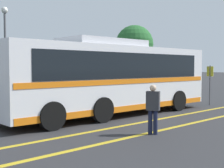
% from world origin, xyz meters
% --- Properties ---
extents(ground_plane, '(220.00, 220.00, 0.00)m').
position_xyz_m(ground_plane, '(0.00, 0.00, 0.00)').
color(ground_plane, '#2D2D30').
extents(lane_strip_0, '(30.70, 0.20, 0.01)m').
position_xyz_m(lane_strip_0, '(-1.46, -2.18, 0.00)').
color(lane_strip_0, gold).
rests_on(lane_strip_0, ground_plane).
extents(lane_strip_1, '(30.70, 0.20, 0.01)m').
position_xyz_m(lane_strip_1, '(-1.46, -3.64, 0.00)').
color(lane_strip_1, gold).
rests_on(lane_strip_1, ground_plane).
extents(curb_strip, '(38.70, 0.36, 0.15)m').
position_xyz_m(curb_strip, '(-1.46, 7.19, 0.07)').
color(curb_strip, '#99999E').
rests_on(curb_strip, ground_plane).
extents(transit_bus, '(11.07, 2.86, 3.36)m').
position_xyz_m(transit_bus, '(-1.47, 0.02, 1.75)').
color(transit_bus, white).
rests_on(transit_bus, ground_plane).
extents(parked_car_2, '(4.62, 1.86, 1.42)m').
position_xyz_m(parked_car_2, '(0.66, 5.88, 0.71)').
color(parked_car_2, navy).
rests_on(parked_car_2, ground_plane).
extents(pedestrian_0, '(0.39, 0.47, 1.60)m').
position_xyz_m(pedestrian_0, '(-3.32, -3.84, 0.90)').
color(pedestrian_0, '#191E38').
rests_on(pedestrian_0, ground_plane).
extents(bus_stop_sign, '(0.07, 0.40, 2.25)m').
position_xyz_m(bus_stop_sign, '(5.10, -1.15, 1.43)').
color(bus_stop_sign, '#59595E').
rests_on(bus_stop_sign, ground_plane).
extents(street_lamp, '(0.41, 0.41, 5.86)m').
position_xyz_m(street_lamp, '(-2.57, 8.46, 3.88)').
color(street_lamp, '#59595E').
rests_on(street_lamp, ground_plane).
extents(tree_0, '(3.37, 3.37, 5.89)m').
position_xyz_m(tree_0, '(9.56, 8.74, 4.19)').
color(tree_0, '#513823').
rests_on(tree_0, ground_plane).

